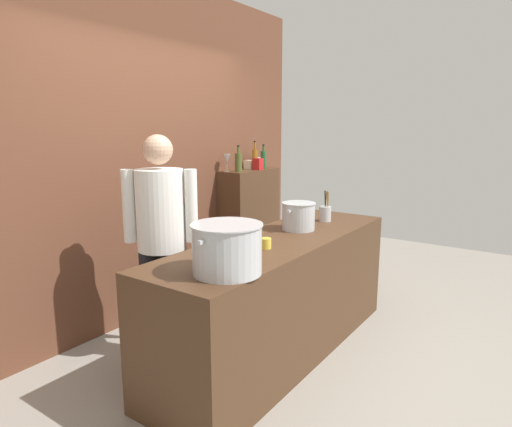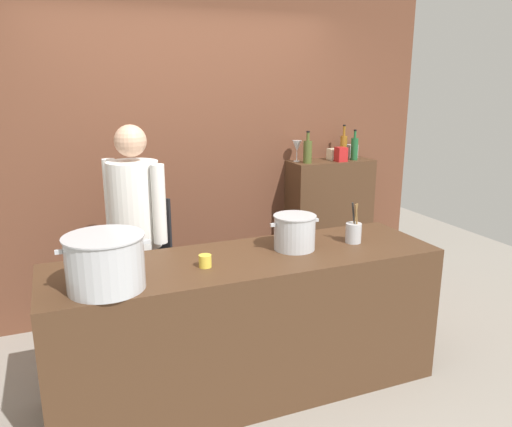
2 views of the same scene
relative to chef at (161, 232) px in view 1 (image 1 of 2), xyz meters
name	(u,v)px [view 1 (image 1 of 2)]	position (x,y,z in m)	size (l,w,h in m)	color
ground_plane	(279,351)	(0.55, -0.66, -0.96)	(8.00, 8.00, 0.00)	gray
brick_back_panel	(147,151)	(0.55, 0.74, 0.54)	(4.40, 0.10, 3.00)	brown
prep_counter	(279,296)	(0.55, -0.66, -0.51)	(2.39, 0.70, 0.90)	#472D1C
bar_cabinet	(249,225)	(1.82, 0.53, -0.34)	(0.76, 0.32, 1.25)	#472D1C
chef	(161,232)	(0.00, 0.00, 0.00)	(0.42, 0.46, 1.66)	black
stockpot_large	(227,249)	(-0.29, -0.83, 0.08)	(0.46, 0.41, 0.28)	#B7BABF
stockpot_small	(299,216)	(0.88, -0.63, 0.05)	(0.33, 0.27, 0.22)	#B7BABF
utensil_crock	(325,213)	(1.30, -0.66, 0.01)	(0.10, 0.10, 0.27)	#B7BABF
butter_jar	(266,243)	(0.27, -0.72, -0.03)	(0.07, 0.07, 0.07)	yellow
wine_bottle_amber	(255,158)	(1.95, 0.55, 0.40)	(0.06, 0.06, 0.31)	#8C5919
wine_bottle_olive	(238,162)	(1.55, 0.47, 0.38)	(0.08, 0.08, 0.28)	#475123
wine_bottle_green	(263,159)	(2.02, 0.48, 0.38)	(0.06, 0.06, 0.27)	#1E592D
wine_glass_wide	(227,159)	(1.51, 0.59, 0.41)	(0.08, 0.08, 0.18)	silver
spice_tin_cream	(249,165)	(1.85, 0.55, 0.33)	(0.09, 0.09, 0.10)	beige
spice_tin_silver	(257,162)	(2.08, 0.61, 0.34)	(0.09, 0.09, 0.12)	#B2B2B7
spice_tin_red	(258,164)	(1.86, 0.44, 0.34)	(0.09, 0.09, 0.13)	red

